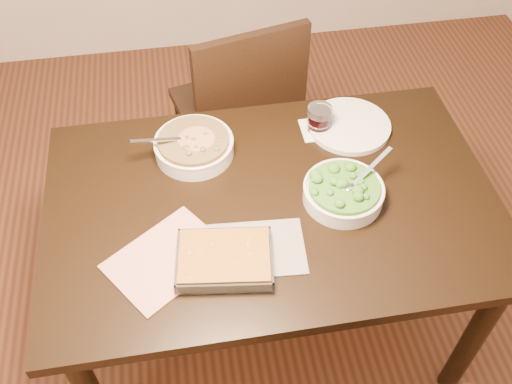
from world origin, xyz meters
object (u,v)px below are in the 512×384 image
at_px(wine_tumbler, 319,118).
at_px(chair_far, 241,108).
at_px(baking_dish, 225,259).
at_px(stew_bowl, 194,145).
at_px(table, 271,219).
at_px(dinner_plate, 349,126).
at_px(broccoli_bowl, 343,191).

xyz_separation_m(wine_tumbler, chair_far, (-0.22, 0.41, -0.26)).
bearing_deg(baking_dish, stew_bowl, 102.82).
bearing_deg(stew_bowl, wine_tumbler, 6.10).
height_order(table, stew_bowl, stew_bowl).
bearing_deg(table, dinner_plate, 40.83).
bearing_deg(broccoli_bowl, stew_bowl, 147.45).
relative_size(stew_bowl, broccoli_bowl, 1.11).
distance_m(table, broccoli_bowl, 0.25).
distance_m(stew_bowl, broccoli_bowl, 0.51).
height_order(table, broccoli_bowl, broccoli_bowl).
distance_m(baking_dish, wine_tumbler, 0.64).
relative_size(broccoli_bowl, wine_tumbler, 2.80).
relative_size(stew_bowl, chair_far, 0.30).
bearing_deg(dinner_plate, stew_bowl, -175.98).
height_order(baking_dish, chair_far, chair_far).
distance_m(broccoli_bowl, baking_dish, 0.43).
bearing_deg(broccoli_bowl, baking_dish, -155.00).
height_order(table, chair_far, chair_far).
xyz_separation_m(table, wine_tumbler, (0.22, 0.29, 0.15)).
relative_size(baking_dish, wine_tumbler, 3.10).
relative_size(stew_bowl, wine_tumbler, 3.10).
height_order(stew_bowl, chair_far, chair_far).
bearing_deg(baking_dish, dinner_plate, 52.42).
height_order(stew_bowl, dinner_plate, stew_bowl).
xyz_separation_m(stew_bowl, chair_far, (0.22, 0.45, -0.25)).
height_order(broccoli_bowl, wine_tumbler, wine_tumbler).
relative_size(table, wine_tumbler, 14.91).
bearing_deg(broccoli_bowl, dinner_plate, 70.83).
bearing_deg(table, broccoli_bowl, -8.83).
distance_m(broccoli_bowl, chair_far, 0.80).
xyz_separation_m(stew_bowl, broccoli_bowl, (0.43, -0.28, -0.00)).
relative_size(wine_tumbler, dinner_plate, 0.33).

